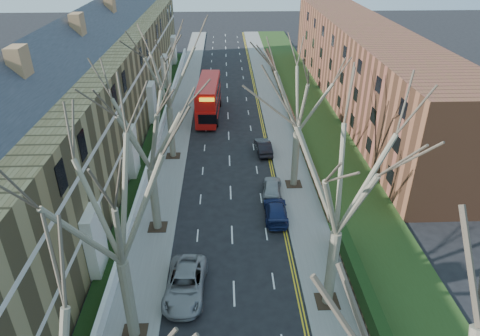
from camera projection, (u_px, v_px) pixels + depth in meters
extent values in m
cube|color=slate|center=(180.00, 116.00, 53.05)|extent=(3.00, 102.00, 0.12)
cube|color=slate|center=(276.00, 115.00, 53.44)|extent=(3.00, 102.00, 0.12)
cube|color=olive|center=(93.00, 101.00, 43.41)|extent=(9.00, 78.00, 10.00)
cube|color=#282B31|center=(82.00, 41.00, 40.52)|extent=(4.67, 78.00, 4.67)
cube|color=silver|center=(138.00, 114.00, 44.28)|extent=(0.12, 78.00, 0.35)
cube|color=silver|center=(134.00, 82.00, 42.59)|extent=(0.12, 78.00, 0.35)
cube|color=brown|center=(363.00, 66.00, 54.94)|extent=(8.00, 54.00, 10.00)
cube|color=brown|center=(285.00, 100.00, 56.75)|extent=(0.35, 54.00, 0.90)
cube|color=white|center=(157.00, 139.00, 45.72)|extent=(0.30, 78.00, 1.00)
cube|color=#253C16|center=(312.00, 113.00, 53.55)|extent=(6.00, 102.00, 0.06)
cylinder|color=#6E654F|center=(129.00, 300.00, 22.88)|extent=(0.64, 0.64, 5.25)
cube|color=#2D2116|center=(135.00, 334.00, 24.14)|extent=(1.40, 1.40, 0.05)
cylinder|color=#6E654F|center=(155.00, 199.00, 31.67)|extent=(0.64, 0.64, 5.07)
cube|color=#2D2116|center=(158.00, 227.00, 32.89)|extent=(1.40, 1.40, 0.05)
cylinder|color=#6E654F|center=(171.00, 132.00, 42.14)|extent=(0.60, 0.60, 5.25)
cube|color=#2D2116|center=(173.00, 156.00, 43.40)|extent=(1.40, 1.40, 0.05)
cylinder|color=#6E654F|center=(331.00, 269.00, 25.00)|extent=(0.64, 0.64, 5.25)
cube|color=#2D2116|center=(327.00, 301.00, 26.26)|extent=(1.40, 1.40, 0.05)
cylinder|color=#6E654F|center=(295.00, 159.00, 37.30)|extent=(0.60, 0.60, 5.07)
cube|color=#2D2116|center=(294.00, 184.00, 38.52)|extent=(1.40, 1.40, 0.05)
cube|color=red|center=(209.00, 105.00, 52.53)|extent=(2.88, 10.51, 2.08)
cube|color=red|center=(208.00, 90.00, 51.57)|extent=(2.86, 9.99, 1.89)
cube|color=black|center=(209.00, 102.00, 52.32)|extent=(2.86, 9.68, 0.85)
cube|color=black|center=(208.00, 89.00, 51.53)|extent=(2.85, 9.47, 0.85)
imported|color=gray|center=(185.00, 284.00, 26.71)|extent=(2.69, 5.36, 1.46)
imported|color=navy|center=(276.00, 211.00, 33.95)|extent=(1.93, 4.45, 1.28)
imported|color=gray|center=(272.00, 187.00, 36.99)|extent=(2.05, 4.09, 1.34)
imported|color=black|center=(263.00, 147.00, 44.05)|extent=(1.71, 4.11, 1.32)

